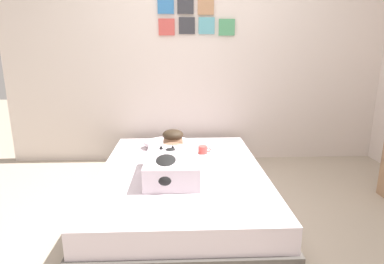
# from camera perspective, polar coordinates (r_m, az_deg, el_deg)

# --- Properties ---
(ground_plane) EXTENTS (12.69, 12.69, 0.00)m
(ground_plane) POSITION_cam_1_polar(r_m,az_deg,el_deg) (2.65, 2.41, -15.39)
(ground_plane) COLOR tan
(back_wall) EXTENTS (4.35, 0.12, 2.50)m
(back_wall) POSITION_cam_1_polar(r_m,az_deg,el_deg) (3.84, 0.66, 13.52)
(back_wall) COLOR silver
(back_wall) RESTS_ON ground
(bed) EXTENTS (1.44, 2.03, 0.30)m
(bed) POSITION_cam_1_polar(r_m,az_deg,el_deg) (2.90, -1.75, -9.32)
(bed) COLOR #4C4742
(bed) RESTS_ON ground
(pillow) EXTENTS (0.52, 0.32, 0.11)m
(pillow) POSITION_cam_1_polar(r_m,az_deg,el_deg) (3.41, -4.15, -1.90)
(pillow) COLOR silver
(pillow) RESTS_ON bed
(person_lying) EXTENTS (0.43, 0.92, 0.27)m
(person_lying) POSITION_cam_1_polar(r_m,az_deg,el_deg) (2.77, -3.45, -4.73)
(person_lying) COLOR silver
(person_lying) RESTS_ON bed
(dog) EXTENTS (0.26, 0.57, 0.21)m
(dog) POSITION_cam_1_polar(r_m,az_deg,el_deg) (2.58, -4.48, -6.28)
(dog) COLOR black
(dog) RESTS_ON bed
(coffee_cup) EXTENTS (0.12, 0.09, 0.07)m
(coffee_cup) POSITION_cam_1_polar(r_m,az_deg,el_deg) (3.23, 1.94, -3.13)
(coffee_cup) COLOR #D84C47
(coffee_cup) RESTS_ON bed
(cell_phone) EXTENTS (0.07, 0.14, 0.01)m
(cell_phone) POSITION_cam_1_polar(r_m,az_deg,el_deg) (2.79, -5.22, -6.79)
(cell_phone) COLOR black
(cell_phone) RESTS_ON bed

